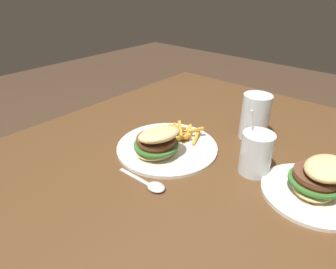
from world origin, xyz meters
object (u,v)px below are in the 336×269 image
(meal_plate_near, at_px, (163,143))
(meal_plate_far, at_px, (317,183))
(spoon, at_px, (154,186))
(juice_glass, at_px, (256,155))
(beer_glass, at_px, (255,117))

(meal_plate_near, xyz_separation_m, meal_plate_far, (-0.09, 0.40, 0.01))
(spoon, bearing_deg, juice_glass, 53.76)
(meal_plate_near, distance_m, juice_glass, 0.26)
(juice_glass, relative_size, spoon, 1.14)
(meal_plate_near, xyz_separation_m, juice_glass, (-0.09, 0.25, 0.02))
(beer_glass, distance_m, juice_glass, 0.19)
(beer_glass, bearing_deg, juice_glass, 27.39)
(juice_glass, xyz_separation_m, meal_plate_far, (-0.00, 0.15, -0.01))
(beer_glass, height_order, meal_plate_far, beer_glass)
(beer_glass, bearing_deg, meal_plate_far, 55.34)
(meal_plate_near, height_order, beer_glass, beer_glass)
(beer_glass, relative_size, meal_plate_far, 0.62)
(meal_plate_near, relative_size, beer_glass, 2.09)
(juice_glass, bearing_deg, beer_glass, -152.61)
(juice_glass, height_order, meal_plate_far, juice_glass)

